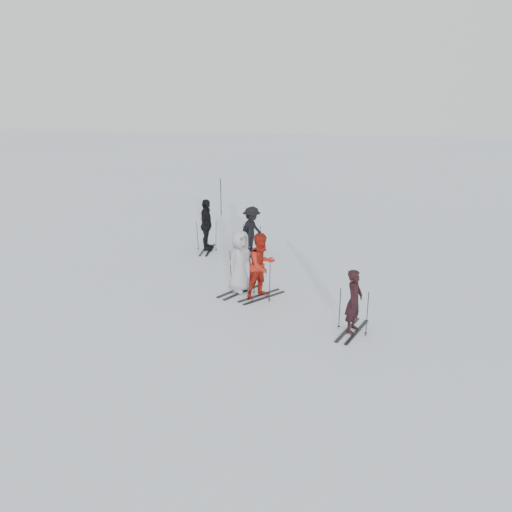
{
  "coord_description": "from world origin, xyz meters",
  "views": [
    {
      "loc": [
        3.27,
        -13.36,
        5.87
      ],
      "look_at": [
        0.0,
        1.0,
        1.0
      ],
      "focal_mm": 35.0,
      "sensor_mm": 36.0,
      "label": 1
    }
  ],
  "objects_px": {
    "skier_red": "(262,266)",
    "piste_marker": "(221,197)",
    "skier_near_dark": "(354,302)",
    "skier_uphill_far": "(252,231)",
    "skier_grey": "(240,262)",
    "skier_uphill_left": "(206,226)"
  },
  "relations": [
    {
      "from": "skier_uphill_far",
      "to": "piste_marker",
      "type": "bearing_deg",
      "value": 47.3
    },
    {
      "from": "skier_red",
      "to": "skier_uphill_far",
      "type": "xyz_separation_m",
      "value": [
        -1.23,
        3.92,
        -0.07
      ]
    },
    {
      "from": "skier_near_dark",
      "to": "skier_uphill_far",
      "type": "height_order",
      "value": "skier_uphill_far"
    },
    {
      "from": "skier_red",
      "to": "piste_marker",
      "type": "distance_m",
      "value": 10.64
    },
    {
      "from": "skier_uphill_far",
      "to": "skier_uphill_left",
      "type": "bearing_deg",
      "value": 105.49
    },
    {
      "from": "skier_uphill_left",
      "to": "skier_grey",
      "type": "bearing_deg",
      "value": -154.39
    },
    {
      "from": "skier_red",
      "to": "skier_uphill_far",
      "type": "relative_size",
      "value": 1.08
    },
    {
      "from": "skier_near_dark",
      "to": "skier_uphill_far",
      "type": "xyz_separation_m",
      "value": [
        -3.98,
        5.6,
        0.09
      ]
    },
    {
      "from": "skier_grey",
      "to": "skier_uphill_left",
      "type": "bearing_deg",
      "value": 59.92
    },
    {
      "from": "skier_near_dark",
      "to": "skier_red",
      "type": "height_order",
      "value": "skier_red"
    },
    {
      "from": "piste_marker",
      "to": "skier_grey",
      "type": "bearing_deg",
      "value": -70.03
    },
    {
      "from": "skier_uphill_far",
      "to": "piste_marker",
      "type": "distance_m",
      "value": 6.56
    },
    {
      "from": "skier_grey",
      "to": "skier_uphill_left",
      "type": "xyz_separation_m",
      "value": [
        -2.31,
        3.76,
        0.04
      ]
    },
    {
      "from": "skier_red",
      "to": "piste_marker",
      "type": "xyz_separation_m",
      "value": [
        -4.18,
        9.78,
        -0.06
      ]
    },
    {
      "from": "skier_grey",
      "to": "skier_uphill_far",
      "type": "xyz_separation_m",
      "value": [
        -0.48,
        3.59,
        -0.04
      ]
    },
    {
      "from": "skier_uphill_far",
      "to": "piste_marker",
      "type": "xyz_separation_m",
      "value": [
        -2.95,
        5.86,
        0.01
      ]
    },
    {
      "from": "skier_red",
      "to": "skier_uphill_far",
      "type": "height_order",
      "value": "skier_red"
    },
    {
      "from": "skier_red",
      "to": "skier_grey",
      "type": "bearing_deg",
      "value": 103.96
    },
    {
      "from": "skier_near_dark",
      "to": "skier_red",
      "type": "bearing_deg",
      "value": 76.43
    },
    {
      "from": "skier_uphill_left",
      "to": "piste_marker",
      "type": "bearing_deg",
      "value": 5.27
    },
    {
      "from": "skier_near_dark",
      "to": "skier_uphill_left",
      "type": "distance_m",
      "value": 8.18
    },
    {
      "from": "skier_grey",
      "to": "piste_marker",
      "type": "bearing_deg",
      "value": 48.34
    }
  ]
}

